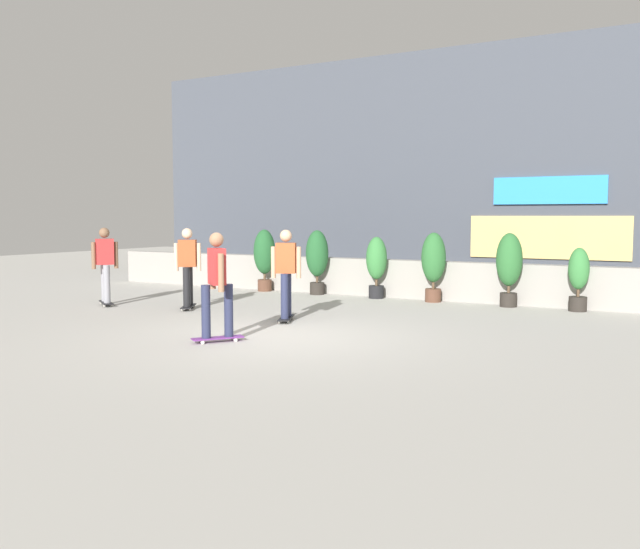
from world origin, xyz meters
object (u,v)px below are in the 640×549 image
object	(u,v)px
potted_plant_1	(317,257)
skater_far_left	(286,271)
potted_plant_3	(434,261)
skater_far_right	(188,264)
skater_by_wall_right	(217,282)
potted_plant_0	(264,255)
potted_plant_5	(579,276)
potted_plant_4	(509,264)
skater_by_wall_left	(105,262)
potted_plant_2	(376,263)

from	to	relation	value
potted_plant_1	skater_far_left	size ratio (longest dim) A/B	0.94
potted_plant_3	skater_far_right	size ratio (longest dim) A/B	0.93
skater_by_wall_right	potted_plant_0	bearing A→B (deg)	118.15
potted_plant_5	skater_far_left	size ratio (longest dim) A/B	0.77
potted_plant_4	skater_by_wall_right	bearing A→B (deg)	-114.47
skater_far_left	potted_plant_4	bearing A→B (deg)	52.77
potted_plant_0	skater_far_left	size ratio (longest dim) A/B	0.94
potted_plant_1	skater_by_wall_left	distance (m)	5.06
potted_plant_2	skater_by_wall_right	size ratio (longest dim) A/B	0.86
potted_plant_0	potted_plant_2	distance (m)	3.19
potted_plant_2	potted_plant_5	world-z (taller)	potted_plant_2
potted_plant_0	potted_plant_1	distance (m)	1.57
potted_plant_1	skater_by_wall_left	size ratio (longest dim) A/B	0.94
potted_plant_5	skater_far_left	distance (m)	6.07
potted_plant_0	potted_plant_2	bearing A→B (deg)	0.00
potted_plant_4	potted_plant_5	distance (m)	1.43
skater_by_wall_left	skater_far_left	world-z (taller)	same
potted_plant_3	skater_by_wall_right	size ratio (longest dim) A/B	0.93
potted_plant_0	skater_by_wall_right	xyz separation A→B (m)	(3.40, -6.36, 0.00)
potted_plant_5	skater_by_wall_right	bearing A→B (deg)	-124.12
potted_plant_5	skater_far_right	world-z (taller)	skater_far_right
potted_plant_1	potted_plant_3	world-z (taller)	potted_plant_1
potted_plant_2	skater_far_right	xyz separation A→B (m)	(-2.63, -3.68, 0.10)
potted_plant_3	skater_by_wall_left	bearing A→B (deg)	-145.82
potted_plant_3	skater_far_left	world-z (taller)	skater_far_left
potted_plant_0	skater_by_wall_right	distance (m)	7.22
skater_by_wall_right	skater_far_left	world-z (taller)	same
potted_plant_0	skater_far_right	size ratio (longest dim) A/B	0.94
potted_plant_4	skater_far_right	world-z (taller)	skater_far_right
skater_by_wall_left	potted_plant_5	bearing A→B (deg)	24.10
potted_plant_1	skater_by_wall_right	distance (m)	6.62
potted_plant_5	potted_plant_3	bearing A→B (deg)	180.00
potted_plant_3	skater_far_left	distance (m)	4.29
potted_plant_3	potted_plant_1	bearing A→B (deg)	-180.00
potted_plant_2	skater_by_wall_right	world-z (taller)	skater_by_wall_right
potted_plant_2	skater_far_left	bearing A→B (deg)	-89.60
potted_plant_4	skater_by_wall_right	world-z (taller)	skater_by_wall_right
potted_plant_4	potted_plant_5	world-z (taller)	potted_plant_4
potted_plant_2	skater_far_left	xyz separation A→B (m)	(0.03, -4.06, 0.10)
potted_plant_5	skater_by_wall_left	bearing A→B (deg)	-155.90
skater_by_wall_right	potted_plant_5	bearing A→B (deg)	55.88
potted_plant_4	skater_by_wall_right	size ratio (longest dim) A/B	0.94
skater_far_right	skater_by_wall_left	size ratio (longest dim) A/B	1.00
potted_plant_4	skater_far_right	bearing A→B (deg)	-147.32
potted_plant_1	potted_plant_3	bearing A→B (deg)	0.00
skater_by_wall_left	potted_plant_2	bearing A→B (deg)	41.61
potted_plant_1	potted_plant_5	world-z (taller)	potted_plant_1
potted_plant_5	skater_by_wall_left	size ratio (longest dim) A/B	0.77
potted_plant_5	potted_plant_4	bearing A→B (deg)	180.00
potted_plant_5	skater_by_wall_right	world-z (taller)	skater_by_wall_right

